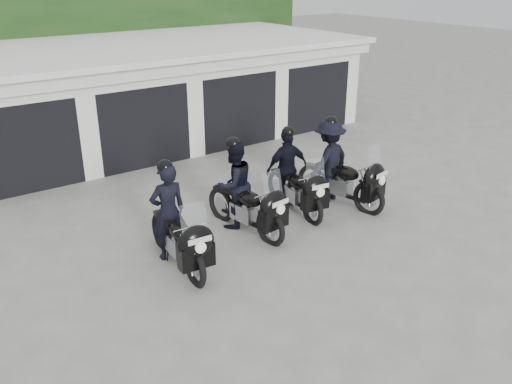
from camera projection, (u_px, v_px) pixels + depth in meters
ground at (266, 242)px, 10.97m from camera, size 80.00×80.00×0.00m
garage_block at (108, 99)px, 16.45m from camera, size 16.40×6.80×2.96m
background_vegetation at (63, 36)px, 19.76m from camera, size 20.00×3.90×5.80m
police_bike_a at (175, 225)px, 9.87m from camera, size 0.81×2.34×2.04m
police_bike_b at (240, 191)px, 11.21m from camera, size 1.01×2.34×2.04m
police_bike_c at (291, 174)px, 12.19m from camera, size 1.14×2.25×1.96m
police_bike_d at (335, 166)px, 12.51m from camera, size 1.37×2.40×2.11m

